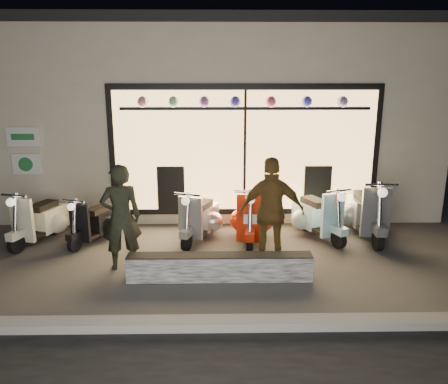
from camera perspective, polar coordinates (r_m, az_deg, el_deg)
The scene contains 12 objects.
ground at distance 7.36m, azimuth -2.75°, elevation -9.13°, with size 40.00×40.00×0.00m, color #383533.
kerb at distance 5.55m, azimuth -3.39°, elevation -16.82°, with size 40.00×0.25×0.12m, color slate.
shop_building at distance 11.76m, azimuth -2.14°, elevation 10.33°, with size 10.20×6.23×4.20m.
graffiti_barrier at distance 6.68m, azimuth -0.57°, elevation -9.78°, with size 2.78×0.28×0.40m, color black.
scooter_silver at distance 8.34m, azimuth -3.03°, elevation -3.35°, with size 0.74×1.37×0.99m.
scooter_red at distance 8.25m, azimuth 3.61°, elevation -3.29°, with size 0.59×1.52×1.08m.
scooter_black at distance 8.56m, azimuth -16.27°, elevation -3.73°, with size 0.71×1.23×0.89m.
scooter_cream at distance 8.91m, azimuth -22.58°, elevation -3.27°, with size 0.72×1.39×1.00m.
scooter_blue at distance 8.62m, azimuth 11.81°, elevation -2.94°, with size 0.82×1.41×1.03m.
scooter_grey at distance 8.91m, azimuth 18.00°, elevation -2.46°, with size 0.54×1.60×1.15m.
man at distance 7.04m, azimuth -13.30°, elevation -3.24°, with size 0.62×0.41×1.70m, color black.
woman at distance 7.04m, azimuth 6.25°, elevation -2.60°, with size 1.04×0.43×1.78m, color brown.
Camera 1 is at (0.23, -6.75, 2.94)m, focal length 35.00 mm.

